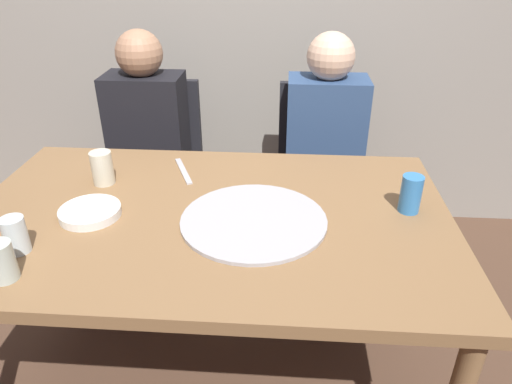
# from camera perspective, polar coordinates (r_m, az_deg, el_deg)

# --- Properties ---
(ground_plane) EXTENTS (8.00, 8.00, 0.00)m
(ground_plane) POSITION_cam_1_polar(r_m,az_deg,el_deg) (1.98, -4.72, -21.46)
(ground_plane) COLOR #513828
(dining_table) EXTENTS (1.53, 0.95, 0.75)m
(dining_table) POSITION_cam_1_polar(r_m,az_deg,el_deg) (1.52, -5.73, -4.96)
(dining_table) COLOR olive
(dining_table) RESTS_ON ground_plane
(pizza_tray) EXTENTS (0.45, 0.45, 0.01)m
(pizza_tray) POSITION_cam_1_polar(r_m,az_deg,el_deg) (1.42, -0.28, -3.48)
(pizza_tray) COLOR #ADADB2
(pizza_tray) RESTS_ON dining_table
(tumbler_near) EXTENTS (0.07, 0.07, 0.11)m
(tumbler_near) POSITION_cam_1_polar(r_m,az_deg,el_deg) (1.34, -28.71, -7.47)
(tumbler_near) COLOR #B7C6BC
(tumbler_near) RESTS_ON dining_table
(tumbler_far) EXTENTS (0.06, 0.06, 0.11)m
(tumbler_far) POSITION_cam_1_polar(r_m,az_deg,el_deg) (1.43, -27.36, -4.70)
(tumbler_far) COLOR silver
(tumbler_far) RESTS_ON dining_table
(wine_glass) EXTENTS (0.07, 0.07, 0.12)m
(wine_glass) POSITION_cam_1_polar(r_m,az_deg,el_deg) (1.71, -18.29, 2.82)
(wine_glass) COLOR beige
(wine_glass) RESTS_ON dining_table
(soda_can) EXTENTS (0.07, 0.07, 0.12)m
(soda_can) POSITION_cam_1_polar(r_m,az_deg,el_deg) (1.53, 18.41, -0.23)
(soda_can) COLOR #337AC1
(soda_can) RESTS_ON dining_table
(plate_stack) EXTENTS (0.19, 0.19, 0.03)m
(plate_stack) POSITION_cam_1_polar(r_m,az_deg,el_deg) (1.54, -19.63, -2.33)
(plate_stack) COLOR white
(plate_stack) RESTS_ON dining_table
(table_knife) EXTENTS (0.11, 0.21, 0.01)m
(table_knife) POSITION_cam_1_polar(r_m,az_deg,el_deg) (1.75, -8.87, 2.57)
(table_knife) COLOR #B7B7BC
(table_knife) RESTS_ON dining_table
(chair_left) EXTENTS (0.44, 0.44, 0.90)m
(chair_left) POSITION_cam_1_polar(r_m,az_deg,el_deg) (2.44, -12.19, 3.77)
(chair_left) COLOR black
(chair_left) RESTS_ON ground_plane
(chair_right) EXTENTS (0.44, 0.44, 0.90)m
(chair_right) POSITION_cam_1_polar(r_m,az_deg,el_deg) (2.35, 8.03, 3.21)
(chair_right) COLOR black
(chair_right) RESTS_ON ground_plane
(guest_in_sweater) EXTENTS (0.36, 0.56, 1.17)m
(guest_in_sweater) POSITION_cam_1_polar(r_m,az_deg,el_deg) (2.26, -13.50, 5.08)
(guest_in_sweater) COLOR black
(guest_in_sweater) RESTS_ON ground_plane
(guest_in_beanie) EXTENTS (0.36, 0.56, 1.17)m
(guest_in_beanie) POSITION_cam_1_polar(r_m,az_deg,el_deg) (2.16, 8.47, 4.54)
(guest_in_beanie) COLOR navy
(guest_in_beanie) RESTS_ON ground_plane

